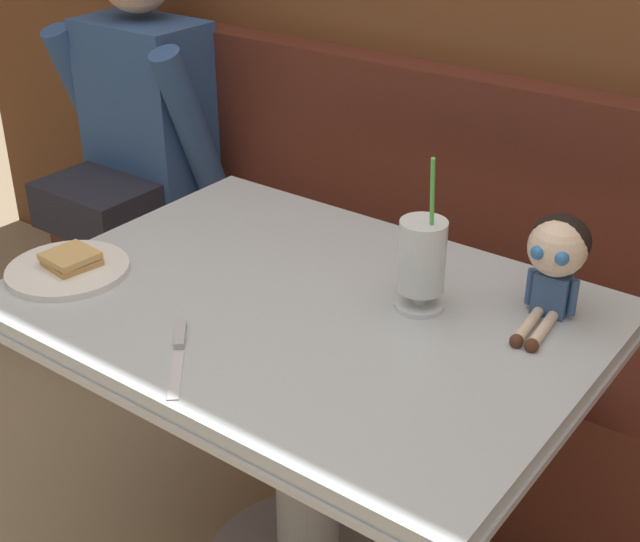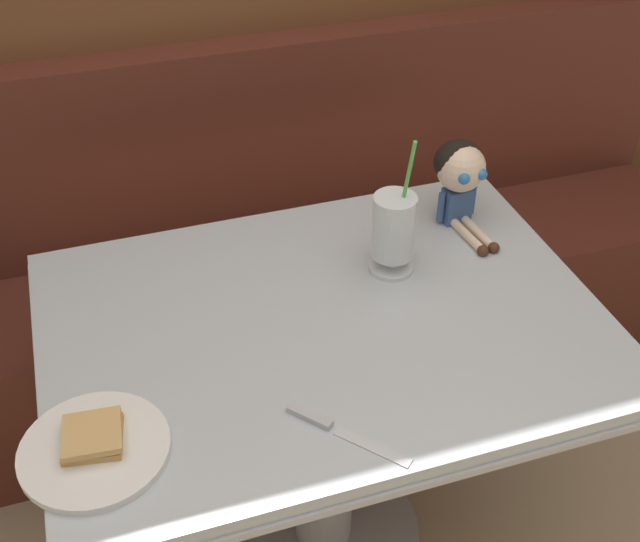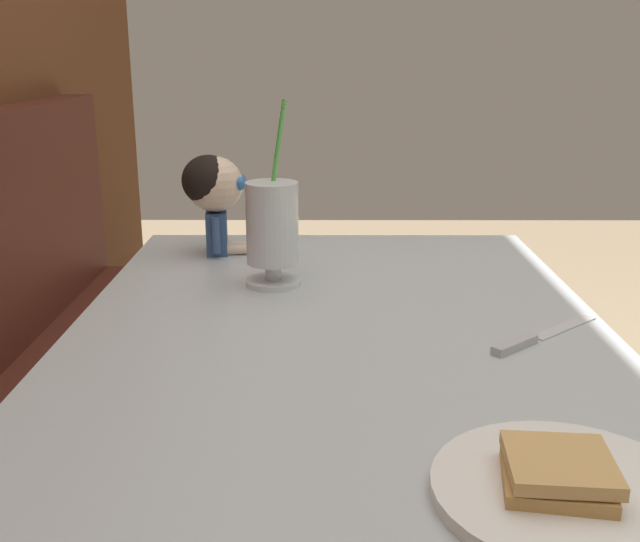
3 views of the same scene
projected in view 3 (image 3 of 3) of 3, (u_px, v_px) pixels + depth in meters
The scene contains 5 objects.
diner_table at pixel (339, 439), 1.19m from camera, with size 1.11×0.81×0.74m.
toast_plate at pixel (566, 488), 0.69m from camera, with size 0.25×0.25×0.04m.
milkshake_glass at pixel (272, 229), 1.29m from camera, with size 0.10×0.10×0.32m.
butter_knife at pixel (529, 340), 1.06m from camera, with size 0.17×0.19×0.01m.
seated_doll at pixel (215, 190), 1.48m from camera, with size 0.12×0.22×0.20m.
Camera 3 is at (-1.07, 0.21, 1.14)m, focal length 42.43 mm.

